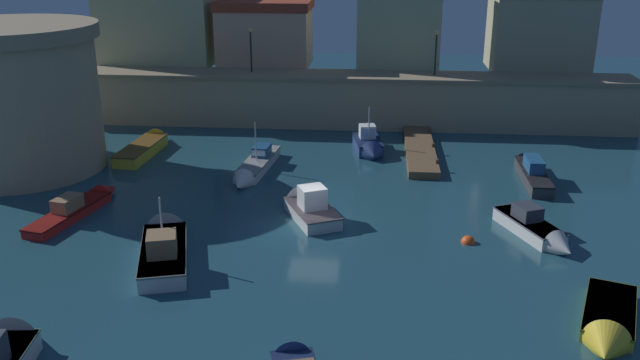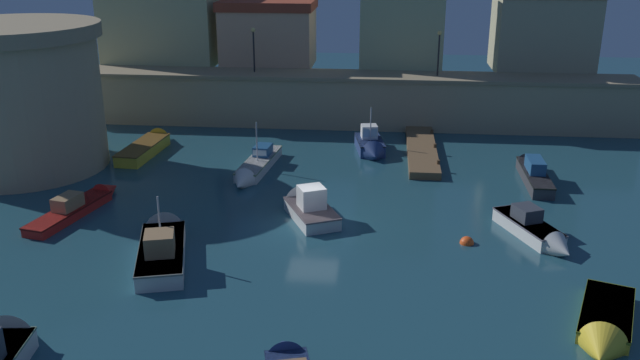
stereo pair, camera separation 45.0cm
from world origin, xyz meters
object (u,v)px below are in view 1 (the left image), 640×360
(moored_boat_7, at_px, (308,205))
(moored_boat_2, at_px, (531,170))
(quay_lamp_1, at_px, (436,45))
(fortress_tower, at_px, (14,98))
(moored_boat_10, at_px, (537,230))
(moored_boat_9, at_px, (81,205))
(mooring_buoy_0, at_px, (468,242))
(moored_boat_3, at_px, (254,167))
(moored_boat_6, at_px, (147,146))
(moored_boat_5, at_px, (164,243))
(moored_boat_4, at_px, (608,327))
(moored_boat_8, at_px, (369,146))
(quay_lamp_0, at_px, (251,43))

(moored_boat_7, bearing_deg, moored_boat_2, -87.13)
(quay_lamp_1, xyz_separation_m, moored_boat_7, (-7.42, -17.36, -5.46))
(fortress_tower, bearing_deg, moored_boat_2, 1.66)
(moored_boat_2, bearing_deg, moored_boat_10, 171.03)
(moored_boat_7, relative_size, moored_boat_9, 0.70)
(quay_lamp_1, bearing_deg, mooring_buoy_0, -89.16)
(quay_lamp_1, relative_size, moored_boat_3, 0.44)
(moored_boat_6, bearing_deg, quay_lamp_1, -63.61)
(moored_boat_9, bearing_deg, moored_boat_3, -37.27)
(moored_boat_3, distance_m, moored_boat_9, 10.22)
(moored_boat_5, xyz_separation_m, moored_boat_6, (-5.62, 14.58, -0.08))
(moored_boat_2, height_order, mooring_buoy_0, moored_boat_2)
(moored_boat_2, height_order, moored_boat_4, moored_boat_2)
(moored_boat_3, bearing_deg, moored_boat_5, -4.70)
(moored_boat_4, relative_size, moored_boat_9, 0.80)
(moored_boat_5, bearing_deg, moored_boat_4, -121.09)
(moored_boat_3, distance_m, mooring_buoy_0, 14.44)
(moored_boat_8, xyz_separation_m, mooring_buoy_0, (4.78, -13.19, -0.51))
(moored_boat_7, bearing_deg, fortress_tower, 46.93)
(moored_boat_2, height_order, moored_boat_3, moored_boat_3)
(mooring_buoy_0, bearing_deg, fortress_tower, 161.75)
(moored_boat_6, height_order, moored_boat_8, moored_boat_8)
(moored_boat_6, height_order, moored_boat_7, moored_boat_7)
(moored_boat_2, distance_m, moored_boat_8, 10.22)
(fortress_tower, height_order, moored_boat_7, fortress_tower)
(moored_boat_10, bearing_deg, moored_boat_2, 146.89)
(quay_lamp_1, height_order, moored_boat_10, quay_lamp_1)
(moored_boat_7, distance_m, moored_boat_8, 10.89)
(moored_boat_10, distance_m, mooring_buoy_0, 3.33)
(moored_boat_3, xyz_separation_m, moored_boat_6, (-7.69, 3.63, 0.03))
(fortress_tower, bearing_deg, quay_lamp_1, 24.68)
(quay_lamp_0, xyz_separation_m, mooring_buoy_0, (13.60, -20.05, -5.97))
(quay_lamp_0, bearing_deg, moored_boat_9, -107.64)
(moored_boat_2, relative_size, mooring_buoy_0, 10.52)
(moored_boat_9, height_order, moored_boat_10, moored_boat_10)
(fortress_tower, xyz_separation_m, moored_boat_3, (14.04, 0.25, -3.99))
(quay_lamp_0, bearing_deg, moored_boat_2, -30.46)
(moored_boat_5, distance_m, moored_boat_6, 15.63)
(quay_lamp_0, bearing_deg, moored_boat_4, -57.18)
(moored_boat_3, distance_m, moored_boat_7, 7.11)
(moored_boat_5, xyz_separation_m, moored_boat_10, (16.82, 2.96, -0.04))
(quay_lamp_0, xyz_separation_m, moored_boat_2, (18.27, -10.74, -5.51))
(moored_boat_4, distance_m, moored_boat_10, 8.00)
(moored_boat_3, distance_m, moored_boat_10, 16.78)
(fortress_tower, relative_size, moored_boat_7, 2.12)
(moored_boat_6, bearing_deg, moored_boat_8, -82.39)
(quay_lamp_1, relative_size, moored_boat_4, 0.57)
(moored_boat_6, bearing_deg, moored_boat_2, -93.02)
(quay_lamp_0, relative_size, moored_boat_9, 0.46)
(quay_lamp_1, height_order, moored_boat_9, quay_lamp_1)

